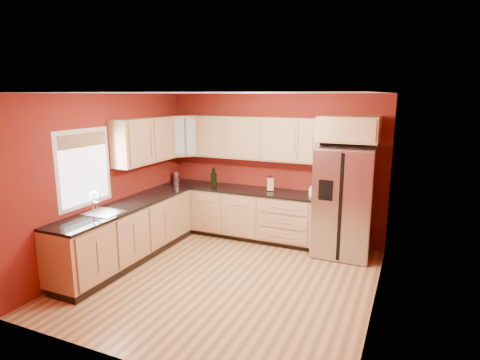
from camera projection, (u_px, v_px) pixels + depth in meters
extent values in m
plane|color=olive|center=(225.00, 279.00, 5.71)|extent=(4.00, 4.00, 0.00)
plane|color=silver|center=(224.00, 93.00, 5.16)|extent=(4.00, 4.00, 0.00)
cube|color=maroon|center=(273.00, 167.00, 7.23)|extent=(4.00, 0.04, 2.60)
cube|color=maroon|center=(129.00, 238.00, 3.65)|extent=(4.00, 0.04, 2.60)
cube|color=maroon|center=(109.00, 179.00, 6.22)|extent=(0.04, 4.00, 2.60)
cube|color=maroon|center=(379.00, 207.00, 4.65)|extent=(0.04, 4.00, 2.60)
cube|color=tan|center=(238.00, 213.00, 7.35)|extent=(2.90, 0.60, 0.88)
cube|color=tan|center=(128.00, 234.00, 6.29)|extent=(0.60, 2.80, 0.88)
cube|color=black|center=(238.00, 189.00, 7.25)|extent=(2.90, 0.62, 0.04)
cube|color=black|center=(126.00, 206.00, 6.19)|extent=(0.62, 2.80, 0.04)
cube|color=tan|center=(257.00, 138.00, 7.07)|extent=(2.30, 0.33, 0.75)
cube|color=tan|center=(145.00, 141.00, 6.70)|extent=(0.33, 1.35, 0.75)
cube|color=tan|center=(183.00, 136.00, 7.48)|extent=(0.67, 0.67, 0.75)
cube|color=tan|center=(349.00, 129.00, 6.27)|extent=(0.92, 0.60, 0.40)
cube|color=#B8B8BD|center=(344.00, 202.00, 6.45)|extent=(0.90, 0.75, 1.78)
cube|color=white|center=(84.00, 168.00, 5.72)|extent=(0.03, 0.90, 1.00)
cylinder|color=#B8B8BD|center=(176.00, 177.00, 7.72)|extent=(0.13, 0.13, 0.21)
cylinder|color=#B8B8BD|center=(176.00, 178.00, 7.72)|extent=(0.14, 0.14, 0.17)
cube|color=tan|center=(270.00, 184.00, 7.04)|extent=(0.14, 0.13, 0.22)
cylinder|color=white|center=(311.00, 191.00, 6.63)|extent=(0.07, 0.07, 0.18)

